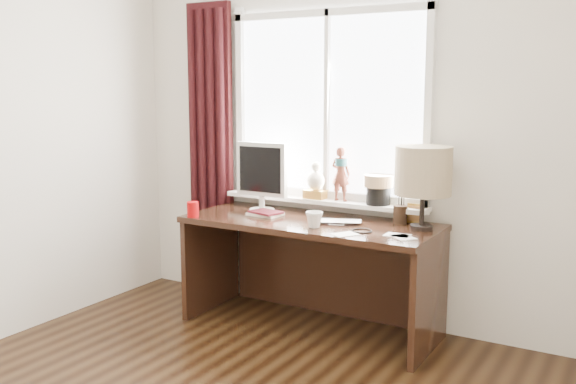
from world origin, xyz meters
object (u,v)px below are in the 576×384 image
Objects in this scene: mug at (314,219)px; desk at (317,253)px; red_cup at (193,209)px; laptop at (338,222)px; monitor at (262,172)px; table_lamp at (423,172)px.

mug is 0.43m from desk.
desk is (-0.12, 0.28, -0.30)m from mug.
red_cup reaches higher than desk.
desk is (-0.21, 0.10, -0.26)m from laptop.
red_cup is at bearing -124.81° from monitor.
red_cup is at bearing -164.58° from table_lamp.
red_cup is 0.20× the size of table_lamp.
laptop is 0.64m from table_lamp.
monitor is 0.94× the size of table_lamp.
table_lamp is at bearing 15.42° from red_cup.
laptop is 2.80× the size of mug.
mug is at bearing -65.84° from desk.
red_cup is (-0.95, -0.30, 0.04)m from laptop.
red_cup is 1.56m from table_lamp.
table_lamp reaches higher than red_cup.
red_cup is (-0.87, -0.12, -0.00)m from mug.
monitor reaches higher than mug.
monitor reaches higher than red_cup.
laptop is 0.59× the size of table_lamp.
laptop is at bearing 17.29° from red_cup.
table_lamp is (1.47, 0.41, 0.31)m from red_cup.
laptop is at bearing -168.09° from table_lamp.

